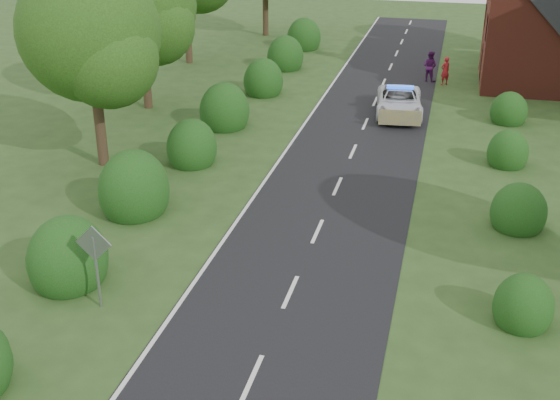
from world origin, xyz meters
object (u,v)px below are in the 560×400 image
(police_van, at_px, (399,102))
(pedestrian_purple, at_px, (430,66))
(road_sign, at_px, (95,255))
(pedestrian_red, at_px, (445,71))

(police_van, height_order, pedestrian_purple, pedestrian_purple)
(road_sign, relative_size, pedestrian_purple, 1.41)
(road_sign, height_order, pedestrian_red, road_sign)
(police_van, xyz_separation_m, pedestrian_red, (2.05, 6.52, 0.14))
(road_sign, distance_m, police_van, 21.00)
(pedestrian_red, bearing_deg, pedestrian_purple, -72.02)
(police_van, height_order, pedestrian_red, pedestrian_red)
(police_van, xyz_separation_m, pedestrian_purple, (1.13, 7.09, 0.22))
(police_van, bearing_deg, road_sign, -113.94)
(police_van, distance_m, pedestrian_purple, 7.19)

